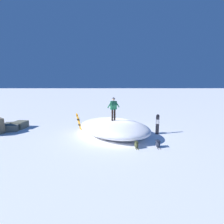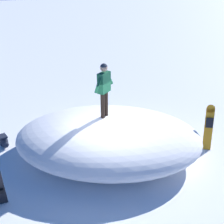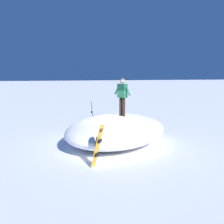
{
  "view_description": "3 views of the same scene",
  "coord_description": "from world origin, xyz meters",
  "px_view_note": "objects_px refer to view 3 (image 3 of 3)",
  "views": [
    {
      "loc": [
        13.04,
        -0.54,
        4.17
      ],
      "look_at": [
        0.5,
        -0.47,
        1.94
      ],
      "focal_mm": 26.01,
      "sensor_mm": 36.0,
      "label": 1
    },
    {
      "loc": [
        -5.69,
        3.74,
        5.19
      ],
      "look_at": [
        0.5,
        -0.48,
        1.54
      ],
      "focal_mm": 41.38,
      "sensor_mm": 36.0,
      "label": 2
    },
    {
      "loc": [
        -3.12,
        -12.59,
        3.29
      ],
      "look_at": [
        0.19,
        -0.63,
        1.56
      ],
      "focal_mm": 44.2,
      "sensor_mm": 36.0,
      "label": 3
    }
  ],
  "objects_px": {
    "snowboard_primary_upright": "(98,145)",
    "snowboard_secondary_upright": "(93,115)",
    "backpack_near": "(142,125)",
    "snowboarder_standing": "(122,93)",
    "backpack_far": "(154,130)"
  },
  "relations": [
    {
      "from": "snowboarder_standing",
      "to": "backpack_near",
      "type": "distance_m",
      "value": 4.2
    },
    {
      "from": "snowboarder_standing",
      "to": "backpack_near",
      "type": "xyz_separation_m",
      "value": [
        2.16,
        2.89,
        -2.16
      ]
    },
    {
      "from": "snowboarder_standing",
      "to": "snowboard_secondary_upright",
      "type": "relative_size",
      "value": 1.08
    },
    {
      "from": "backpack_far",
      "to": "backpack_near",
      "type": "bearing_deg",
      "value": 95.81
    },
    {
      "from": "snowboard_primary_upright",
      "to": "snowboard_secondary_upright",
      "type": "xyz_separation_m",
      "value": [
        1.18,
        6.74,
        0.04
      ]
    },
    {
      "from": "snowboard_primary_upright",
      "to": "backpack_near",
      "type": "relative_size",
      "value": 2.52
    },
    {
      "from": "snowboarder_standing",
      "to": "snowboard_secondary_upright",
      "type": "bearing_deg",
      "value": 100.73
    },
    {
      "from": "snowboard_secondary_upright",
      "to": "backpack_far",
      "type": "relative_size",
      "value": 2.81
    },
    {
      "from": "backpack_near",
      "to": "backpack_far",
      "type": "distance_m",
      "value": 1.44
    },
    {
      "from": "snowboard_secondary_upright",
      "to": "backpack_near",
      "type": "relative_size",
      "value": 2.66
    },
    {
      "from": "snowboarder_standing",
      "to": "snowboard_primary_upright",
      "type": "xyz_separation_m",
      "value": [
        -1.87,
        -3.1,
        -1.59
      ]
    },
    {
      "from": "backpack_far",
      "to": "snowboard_secondary_upright",
      "type": "bearing_deg",
      "value": 143.79
    },
    {
      "from": "snowboarder_standing",
      "to": "snowboard_primary_upright",
      "type": "relative_size",
      "value": 1.14
    },
    {
      "from": "backpack_near",
      "to": "snowboarder_standing",
      "type": "bearing_deg",
      "value": -126.76
    },
    {
      "from": "snowboard_primary_upright",
      "to": "snowboard_secondary_upright",
      "type": "height_order",
      "value": "snowboard_secondary_upright"
    }
  ]
}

